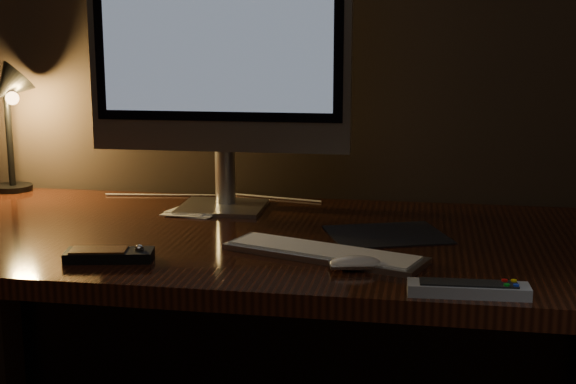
% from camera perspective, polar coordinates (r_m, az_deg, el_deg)
% --- Properties ---
extents(desk, '(1.60, 0.75, 0.75)m').
position_cam_1_polar(desk, '(1.80, -1.66, -6.39)').
color(desk, black).
rests_on(desk, ground).
extents(monitor, '(0.61, 0.18, 0.64)m').
position_cam_1_polar(monitor, '(1.88, -4.94, 10.16)').
color(monitor, silver).
rests_on(monitor, desk).
extents(keyboard, '(0.41, 0.23, 0.01)m').
position_cam_1_polar(keyboard, '(1.53, 2.58, -4.32)').
color(keyboard, silver).
rests_on(keyboard, desk).
extents(mousepad, '(0.29, 0.26, 0.00)m').
position_cam_1_polar(mousepad, '(1.70, 7.04, -3.02)').
color(mousepad, black).
rests_on(mousepad, desk).
extents(mouse, '(0.10, 0.07, 0.02)m').
position_cam_1_polar(mouse, '(1.45, 4.79, -5.19)').
color(mouse, white).
rests_on(mouse, desk).
extents(media_remote, '(0.17, 0.09, 0.03)m').
position_cam_1_polar(media_remote, '(1.54, -12.60, -4.38)').
color(media_remote, black).
rests_on(media_remote, desk).
extents(tv_remote, '(0.20, 0.06, 0.03)m').
position_cam_1_polar(tv_remote, '(1.35, 12.69, -6.73)').
color(tv_remote, gray).
rests_on(tv_remote, desk).
extents(papers, '(0.13, 0.10, 0.01)m').
position_cam_1_polar(papers, '(1.89, -6.95, -1.46)').
color(papers, white).
rests_on(papers, desk).
extents(desk_lamp, '(0.18, 0.18, 0.35)m').
position_cam_1_polar(desk_lamp, '(2.19, -19.21, 5.90)').
color(desk_lamp, black).
rests_on(desk_lamp, desk).
extents(cable, '(0.56, 0.05, 0.00)m').
position_cam_1_polar(cable, '(2.06, -5.22, -0.36)').
color(cable, white).
rests_on(cable, desk).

